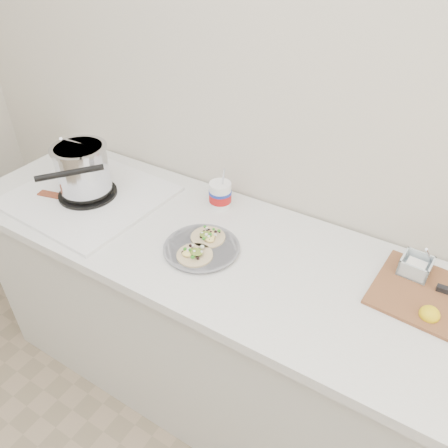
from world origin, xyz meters
The scene contains 6 objects.
counter centered at (0.00, 1.43, 0.45)m, with size 2.44×0.66×0.90m.
stove centered at (-0.77, 1.39, 0.99)m, with size 0.60×0.56×0.27m.
taco_plate centered at (-0.19, 1.36, 0.92)m, with size 0.27×0.27×0.04m.
tub centered at (-0.28, 1.62, 0.96)m, with size 0.09×0.09×0.20m.
cutboard centered at (0.57, 1.54, 0.92)m, with size 0.44×0.32×0.07m.
bacon_plate centered at (-0.87, 1.31, 0.91)m, with size 0.26×0.26×0.02m.
Camera 1 is at (0.49, 0.40, 1.88)m, focal length 35.00 mm.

